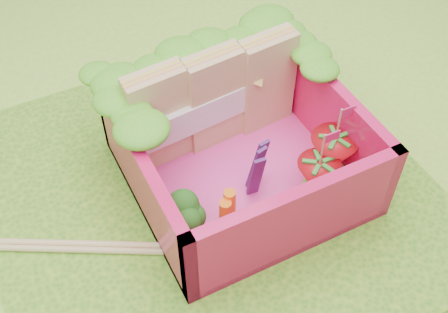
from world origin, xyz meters
name	(u,v)px	position (x,y,z in m)	size (l,w,h in m)	color
ground	(208,192)	(0.00, 0.00, 0.00)	(14.00, 14.00, 0.00)	#95C337
placemat	(208,190)	(0.00, 0.00, 0.01)	(2.60, 2.60, 0.03)	#4A8E20
bento_floor	(240,175)	(0.22, -0.01, 0.06)	(1.30, 1.30, 0.05)	#F23DA1
bento_box	(240,147)	(0.22, -0.01, 0.31)	(1.30, 1.30, 0.55)	#D5114E
lettuce_ruffle	(205,59)	(0.22, 0.46, 0.64)	(1.43, 0.83, 0.11)	#369B1C
sandwich_stack	(215,99)	(0.22, 0.35, 0.40)	(1.21, 0.28, 0.66)	tan
broccoli	(182,212)	(-0.27, -0.26, 0.27)	(0.34, 0.34, 0.27)	#558F45
carrot_sticks	(227,212)	(-0.03, -0.33, 0.21)	(0.11, 0.11, 0.27)	orange
purple_wedges	(257,168)	(0.24, -0.17, 0.27)	(0.15, 0.13, 0.38)	#401959
strawberry_left	(317,178)	(0.55, -0.35, 0.21)	(0.26, 0.26, 0.50)	red
strawberry_right	(332,155)	(0.72, -0.25, 0.23)	(0.29, 0.29, 0.53)	red
snap_peas	(317,185)	(0.58, -0.33, 0.11)	(0.59, 0.29, 0.05)	#50BB3B
chopsticks	(35,245)	(-1.06, 0.06, 0.05)	(2.01, 1.11, 0.04)	#DAB977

